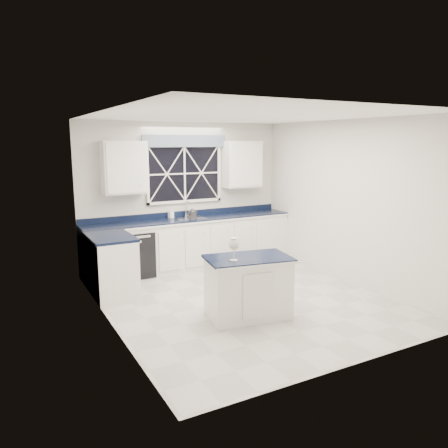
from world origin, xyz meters
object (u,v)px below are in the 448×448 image
dishwasher (134,253)px  kettle (193,213)px  soap_bottle (171,213)px  faucet (186,208)px  wine_glass (234,245)px  island (248,287)px

dishwasher → kettle: kettle is taller
dishwasher → kettle: (1.14, 0.01, 0.62)m
kettle → soap_bottle: size_ratio=1.34×
faucet → kettle: 0.20m
faucet → soap_bottle: faucet is taller
wine_glass → kettle: bearing=77.1°
kettle → soap_bottle: (-0.35, 0.20, 0.01)m
faucet → wine_glass: size_ratio=1.00×
island → kettle: bearing=92.1°
faucet → kettle: (0.04, -0.18, -0.07)m
kettle → wine_glass: (-0.60, -2.61, 0.01)m
faucet → island: faucet is taller
kettle → soap_bottle: same height
kettle → wine_glass: size_ratio=0.83×
dishwasher → faucet: 1.31m
island → soap_bottle: (-0.01, 2.74, 0.61)m
faucet → wine_glass: 2.85m
faucet → island: 2.83m
dishwasher → island: bearing=-72.4°
kettle → faucet: bearing=81.5°
island → kettle: 2.64m
soap_bottle → dishwasher: bearing=-165.4°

